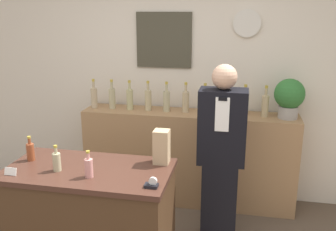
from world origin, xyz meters
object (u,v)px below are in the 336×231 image
Objects in this scene: shopkeeper at (221,156)px; tape_dispenser at (152,184)px; paper_bag at (162,147)px; potted_plant at (289,96)px.

tape_dispenser is (-0.40, -0.89, 0.12)m from shopkeeper.
paper_bag is 2.92× the size of tape_dispenser.
tape_dispenser is at bearing -114.51° from shopkeeper.
shopkeeper is at bearing 47.95° from paper_bag.
paper_bag is 0.43m from tape_dispenser.
potted_plant is 1.50× the size of paper_bag.
potted_plant is at bearing 47.01° from paper_bag.
potted_plant reaches higher than tape_dispenser.
paper_bag is at bearing -132.99° from potted_plant.
potted_plant is 1.52m from paper_bag.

